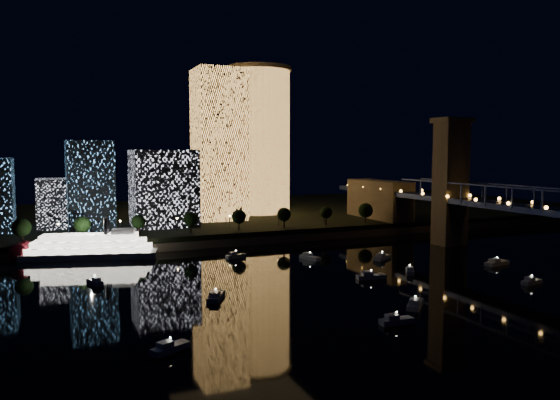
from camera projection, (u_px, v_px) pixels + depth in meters
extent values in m
plane|color=black|center=(381.00, 290.00, 145.64)|extent=(520.00, 520.00, 0.00)
cube|color=black|center=(214.00, 216.00, 292.07)|extent=(420.00, 160.00, 5.00)
cube|color=#6B5E4C|center=(267.00, 239.00, 220.67)|extent=(420.00, 6.00, 3.00)
cylinder|color=#FFAE51|center=(259.00, 142.00, 283.34)|extent=(32.00, 32.00, 72.99)
cylinder|color=#6B5E4C|center=(259.00, 69.00, 279.97)|extent=(34.00, 34.00, 2.00)
cube|color=#FFAE51|center=(219.00, 145.00, 255.08)|extent=(21.98, 21.98, 69.93)
cube|color=white|center=(163.00, 188.00, 233.91)|extent=(26.52, 22.44, 32.64)
cube|color=#5BABF9|center=(90.00, 185.00, 226.23)|extent=(18.17, 23.63, 36.35)
cube|color=white|center=(62.00, 203.00, 230.41)|extent=(20.53, 18.66, 20.53)
cube|color=#172049|center=(559.00, 213.00, 169.35)|extent=(10.00, 260.00, 2.00)
cube|color=#6B5E4C|center=(450.00, 184.00, 214.64)|extent=(11.00, 9.00, 48.00)
cube|color=#6B5E4C|center=(452.00, 120.00, 212.40)|extent=(13.00, 11.00, 2.00)
cube|color=#172049|center=(548.00, 191.00, 166.77)|extent=(0.50, 150.00, 0.50)
cube|color=#6B5E4C|center=(379.00, 204.00, 261.59)|extent=(12.00, 40.00, 23.00)
cube|color=#172049|center=(517.00, 199.00, 178.09)|extent=(0.50, 0.50, 7.00)
cube|color=#172049|center=(465.00, 194.00, 200.09)|extent=(0.50, 0.50, 7.00)
cube|color=#172049|center=(424.00, 189.00, 222.08)|extent=(0.50, 0.50, 7.00)
sphere|color=orange|center=(546.00, 208.00, 167.05)|extent=(1.20, 1.20, 1.20)
sphere|color=orange|center=(447.00, 196.00, 208.29)|extent=(1.20, 1.20, 1.20)
sphere|color=orange|center=(381.00, 189.00, 249.54)|extent=(1.20, 1.20, 1.20)
cube|color=silver|center=(90.00, 255.00, 189.02)|extent=(46.20, 21.62, 2.25)
cube|color=white|center=(90.00, 249.00, 188.83)|extent=(42.33, 19.74, 2.07)
cube|color=white|center=(90.00, 243.00, 188.64)|extent=(38.46, 17.87, 2.07)
cube|color=white|center=(90.00, 237.00, 188.46)|extent=(32.78, 15.50, 2.07)
cube|color=silver|center=(123.00, 231.00, 189.87)|extent=(8.71, 7.38, 1.69)
cylinder|color=black|center=(105.00, 226.00, 187.05)|extent=(1.31, 1.31, 5.63)
cylinder|color=black|center=(107.00, 225.00, 190.75)|extent=(1.31, 1.31, 5.63)
cylinder|color=maroon|center=(22.00, 252.00, 185.73)|extent=(8.53, 9.86, 6.57)
cube|color=silver|center=(95.00, 282.00, 151.88)|extent=(4.26, 6.84, 1.20)
cube|color=silver|center=(96.00, 279.00, 151.07)|extent=(2.39, 2.74, 1.00)
sphere|color=white|center=(95.00, 275.00, 151.70)|extent=(0.36, 0.36, 0.36)
cube|color=silver|center=(415.00, 304.00, 130.07)|extent=(8.24, 8.34, 1.20)
cube|color=silver|center=(415.00, 301.00, 128.74)|extent=(3.83, 3.84, 1.00)
sphere|color=white|center=(415.00, 296.00, 129.89)|extent=(0.36, 0.36, 0.36)
cube|color=silver|center=(216.00, 296.00, 137.17)|extent=(6.94, 9.51, 1.20)
cube|color=silver|center=(215.00, 294.00, 135.70)|extent=(3.63, 3.97, 1.00)
sphere|color=white|center=(216.00, 289.00, 136.99)|extent=(0.36, 0.36, 0.36)
cube|color=silver|center=(410.00, 271.00, 165.73)|extent=(5.52, 6.92, 1.20)
cube|color=silver|center=(410.00, 269.00, 164.63)|extent=(2.78, 2.97, 1.00)
sphere|color=white|center=(410.00, 265.00, 165.55)|extent=(0.36, 0.36, 0.36)
cube|color=silver|center=(532.00, 282.00, 152.29)|extent=(7.11, 3.24, 1.20)
cube|color=silver|center=(530.00, 279.00, 151.65)|extent=(2.65, 2.14, 1.00)
sphere|color=white|center=(532.00, 275.00, 152.11)|extent=(0.36, 0.36, 0.36)
cube|color=silver|center=(236.00, 256.00, 189.64)|extent=(7.32, 3.50, 1.20)
cube|color=silver|center=(233.00, 253.00, 188.96)|extent=(2.75, 2.25, 1.00)
sphere|color=white|center=(236.00, 251.00, 189.46)|extent=(0.36, 0.36, 0.36)
cube|color=silver|center=(371.00, 277.00, 158.68)|extent=(8.99, 4.20, 1.20)
cube|color=silver|center=(367.00, 273.00, 158.29)|extent=(3.37, 2.73, 1.00)
sphere|color=white|center=(371.00, 270.00, 158.50)|extent=(0.36, 0.36, 0.36)
cube|color=silver|center=(170.00, 348.00, 101.13)|extent=(7.98, 5.72, 1.20)
cube|color=silver|center=(165.00, 344.00, 100.15)|extent=(3.32, 3.02, 1.00)
sphere|color=white|center=(170.00, 338.00, 100.95)|extent=(0.36, 0.36, 0.36)
cube|color=silver|center=(397.00, 321.00, 117.31)|extent=(7.71, 2.67, 1.20)
cube|color=silver|center=(392.00, 317.00, 116.79)|extent=(2.73, 2.07, 1.00)
sphere|color=white|center=(397.00, 312.00, 117.13)|extent=(0.36, 0.36, 0.36)
cube|color=silver|center=(310.00, 258.00, 186.83)|extent=(4.98, 8.65, 1.20)
cube|color=silver|center=(308.00, 254.00, 187.67)|extent=(2.91, 3.39, 1.00)
sphere|color=white|center=(310.00, 252.00, 186.66)|extent=(0.36, 0.36, 0.36)
cube|color=silver|center=(497.00, 263.00, 177.88)|extent=(9.91, 4.81, 1.20)
cube|color=silver|center=(494.00, 260.00, 176.98)|extent=(3.74, 3.06, 1.00)
sphere|color=white|center=(497.00, 257.00, 177.70)|extent=(0.36, 0.36, 0.36)
cube|color=silver|center=(382.00, 257.00, 187.35)|extent=(8.59, 6.54, 1.20)
cube|color=silver|center=(381.00, 255.00, 186.25)|extent=(3.63, 3.36, 1.00)
sphere|color=white|center=(382.00, 252.00, 187.17)|extent=(0.36, 0.36, 0.36)
cylinder|color=black|center=(22.00, 237.00, 190.61)|extent=(0.70, 0.70, 4.00)
sphere|color=black|center=(22.00, 227.00, 190.29)|extent=(6.41, 6.41, 6.41)
cylinder|color=black|center=(83.00, 234.00, 198.40)|extent=(0.70, 0.70, 4.00)
sphere|color=black|center=(82.00, 224.00, 198.09)|extent=(6.16, 6.16, 6.16)
cylinder|color=black|center=(139.00, 231.00, 206.19)|extent=(0.70, 0.70, 4.00)
sphere|color=black|center=(138.00, 222.00, 205.88)|extent=(5.31, 5.31, 5.31)
cylinder|color=black|center=(191.00, 228.00, 213.98)|extent=(0.70, 0.70, 4.00)
sphere|color=black|center=(191.00, 219.00, 213.67)|extent=(5.54, 5.54, 5.54)
cylinder|color=black|center=(239.00, 225.00, 221.78)|extent=(0.70, 0.70, 4.00)
sphere|color=black|center=(239.00, 217.00, 221.46)|extent=(5.84, 5.84, 5.84)
cylinder|color=black|center=(284.00, 223.00, 229.57)|extent=(0.70, 0.70, 4.00)
sphere|color=black|center=(284.00, 214.00, 229.25)|extent=(5.83, 5.83, 5.83)
cylinder|color=black|center=(326.00, 220.00, 237.36)|extent=(0.70, 0.70, 4.00)
sphere|color=black|center=(326.00, 212.00, 237.05)|extent=(5.32, 5.32, 5.32)
cylinder|color=black|center=(366.00, 218.00, 245.15)|extent=(0.70, 0.70, 4.00)
sphere|color=black|center=(366.00, 210.00, 244.84)|extent=(6.56, 6.56, 6.56)
cylinder|color=black|center=(59.00, 232.00, 200.74)|extent=(0.24, 0.24, 5.00)
sphere|color=#FFCC7F|center=(58.00, 224.00, 200.49)|extent=(0.70, 0.70, 0.70)
cylinder|color=black|center=(120.00, 228.00, 209.31)|extent=(0.24, 0.24, 5.00)
sphere|color=#FFCC7F|center=(120.00, 221.00, 209.06)|extent=(0.70, 0.70, 0.70)
cylinder|color=black|center=(177.00, 225.00, 217.88)|extent=(0.24, 0.24, 5.00)
sphere|color=#FFCC7F|center=(177.00, 218.00, 217.63)|extent=(0.70, 0.70, 0.70)
cylinder|color=black|center=(230.00, 222.00, 226.45)|extent=(0.24, 0.24, 5.00)
sphere|color=#FFCC7F|center=(230.00, 216.00, 226.20)|extent=(0.70, 0.70, 0.70)
cylinder|color=black|center=(279.00, 220.00, 235.02)|extent=(0.24, 0.24, 5.00)
sphere|color=#FFCC7F|center=(279.00, 213.00, 234.77)|extent=(0.70, 0.70, 0.70)
cylinder|color=black|center=(324.00, 217.00, 243.59)|extent=(0.24, 0.24, 5.00)
sphere|color=#FFCC7F|center=(324.00, 211.00, 243.34)|extent=(0.70, 0.70, 0.70)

